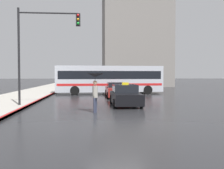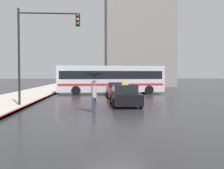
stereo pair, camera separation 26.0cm
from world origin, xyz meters
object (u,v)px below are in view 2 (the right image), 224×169
(city_bus, at_px, (110,78))
(traffic_light, at_px, (42,39))
(taxi, at_px, (125,96))
(sedan_red, at_px, (117,90))
(pedestrian_with_umbrella, at_px, (94,82))

(city_bus, xyz_separation_m, traffic_light, (-5.11, -11.59, 2.70))
(city_bus, distance_m, traffic_light, 12.95)
(taxi, relative_size, traffic_light, 0.72)
(sedan_red, bearing_deg, city_bus, -85.42)
(pedestrian_with_umbrella, bearing_deg, traffic_light, 70.40)
(traffic_light, bearing_deg, pedestrian_with_umbrella, -40.37)
(city_bus, height_order, pedestrian_with_umbrella, city_bus)
(sedan_red, bearing_deg, traffic_light, 52.66)
(pedestrian_with_umbrella, bearing_deg, city_bus, 13.75)
(city_bus, distance_m, pedestrian_with_umbrella, 14.53)
(taxi, relative_size, sedan_red, 0.99)
(sedan_red, distance_m, pedestrian_with_umbrella, 10.27)
(pedestrian_with_umbrella, bearing_deg, sedan_red, 8.73)
(city_bus, relative_size, pedestrian_with_umbrella, 5.39)
(taxi, distance_m, traffic_light, 6.67)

